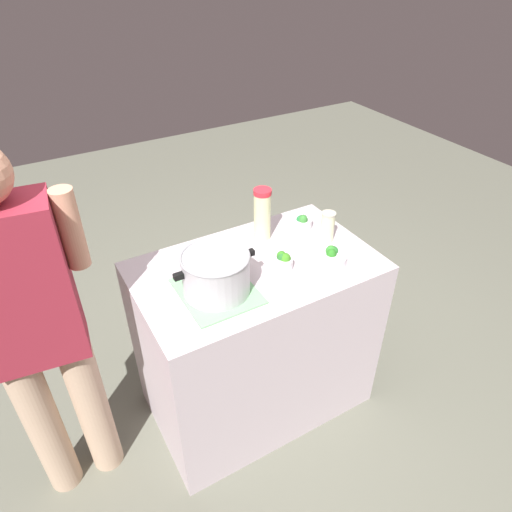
% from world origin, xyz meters
% --- Properties ---
extents(ground_plane, '(8.00, 8.00, 0.00)m').
position_xyz_m(ground_plane, '(0.00, 0.00, 0.00)').
color(ground_plane, '#646557').
extents(counter_slab, '(1.09, 0.66, 0.92)m').
position_xyz_m(counter_slab, '(0.00, 0.00, 0.46)').
color(counter_slab, beige).
rests_on(counter_slab, ground_plane).
extents(dish_cloth, '(0.30, 0.34, 0.01)m').
position_xyz_m(dish_cloth, '(0.23, 0.08, 0.92)').
color(dish_cloth, '#7ABD81').
rests_on(dish_cloth, counter_slab).
extents(cooking_pot, '(0.35, 0.28, 0.18)m').
position_xyz_m(cooking_pot, '(0.23, 0.08, 1.02)').
color(cooking_pot, '#B7B7BC').
rests_on(cooking_pot, dish_cloth).
extents(lemonade_pitcher, '(0.08, 0.08, 0.26)m').
position_xyz_m(lemonade_pitcher, '(-0.14, -0.18, 1.05)').
color(lemonade_pitcher, beige).
rests_on(lemonade_pitcher, counter_slab).
extents(mason_jar, '(0.07, 0.07, 0.15)m').
position_xyz_m(mason_jar, '(-0.40, -0.01, 0.99)').
color(mason_jar, beige).
rests_on(mason_jar, counter_slab).
extents(broccoli_bowl_front, '(0.14, 0.14, 0.07)m').
position_xyz_m(broccoli_bowl_front, '(-0.30, 0.15, 0.95)').
color(broccoli_bowl_front, silver).
rests_on(broccoli_bowl_front, counter_slab).
extents(broccoli_bowl_center, '(0.10, 0.10, 0.08)m').
position_xyz_m(broccoli_bowl_center, '(-0.09, 0.07, 0.95)').
color(broccoli_bowl_center, silver).
rests_on(broccoli_bowl_center, counter_slab).
extents(broccoli_bowl_back, '(0.12, 0.12, 0.08)m').
position_xyz_m(broccoli_bowl_back, '(-0.36, -0.17, 0.95)').
color(broccoli_bowl_back, silver).
rests_on(broccoli_bowl_back, counter_slab).
extents(person_cook, '(0.50, 0.24, 1.65)m').
position_xyz_m(person_cook, '(0.92, -0.04, 0.91)').
color(person_cook, tan).
rests_on(person_cook, ground_plane).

